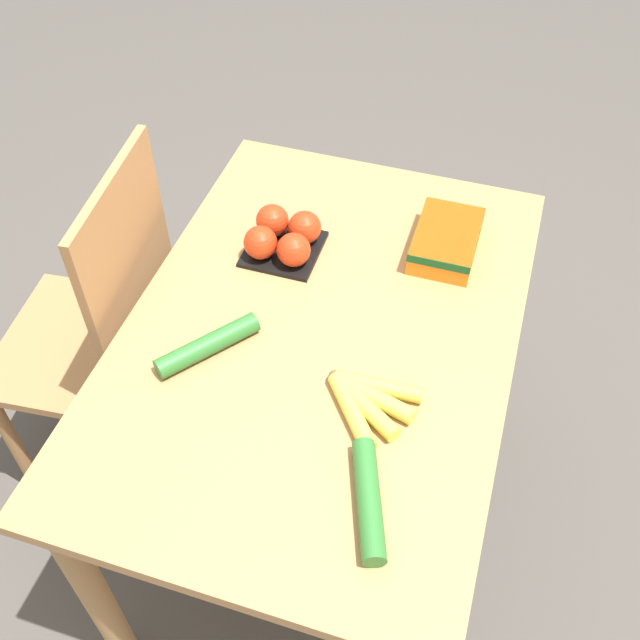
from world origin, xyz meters
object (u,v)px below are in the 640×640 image
banana_bunch (366,399)px  cucumber_near (208,345)px  chair (104,335)px  cucumber_far (369,500)px  carrot_bag (446,239)px  tomato_pack (283,237)px

banana_bunch → cucumber_near: size_ratio=0.92×
chair → cucumber_far: chair is taller
banana_bunch → cucumber_far: cucumber_far is taller
banana_bunch → carrot_bag: (0.46, -0.06, 0.02)m
tomato_pack → cucumber_near: (-0.32, 0.04, -0.02)m
banana_bunch → cucumber_near: (0.03, 0.33, 0.00)m
chair → carrot_bag: size_ratio=5.00×
carrot_bag → cucumber_far: carrot_bag is taller
banana_bunch → tomato_pack: tomato_pack is taller
cucumber_near → tomato_pack: bearing=-7.9°
tomato_pack → cucumber_near: bearing=172.1°
chair → cucumber_far: size_ratio=4.60×
tomato_pack → cucumber_far: (-0.55, -0.34, -0.02)m
chair → carrot_bag: (0.27, -0.76, 0.29)m
tomato_pack → cucumber_near: size_ratio=0.82×
banana_bunch → carrot_bag: bearing=-7.3°
banana_bunch → carrot_bag: size_ratio=0.90×
banana_bunch → tomato_pack: bearing=39.2°
cucumber_near → chair: bearing=67.7°
chair → carrot_bag: bearing=104.3°
carrot_bag → cucumber_near: 0.58m
tomato_pack → chair: bearing=111.6°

